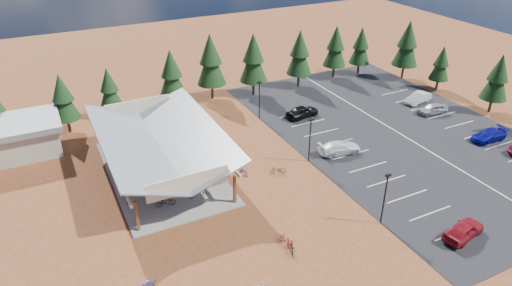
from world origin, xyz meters
name	(u,v)px	position (x,y,z in m)	size (l,w,h in m)	color
ground	(278,181)	(0.00, 0.00, 0.00)	(140.00, 140.00, 0.00)	#583917
asphalt_lot	(397,132)	(18.50, 3.00, 0.02)	(27.00, 44.00, 0.04)	black
concrete_pad	(163,171)	(-10.00, 7.00, 0.05)	(10.60, 18.60, 0.10)	gray
bike_pavilion	(159,140)	(-10.00, 7.00, 3.82)	(11.65, 19.40, 4.97)	brown
outbuilding	(10,139)	(-24.00, 18.00, 2.03)	(11.00, 7.00, 3.90)	#ADA593
lamp_post_0	(385,196)	(5.00, -10.00, 2.98)	(0.50, 0.25, 5.14)	black
lamp_post_1	(310,137)	(5.00, 2.00, 2.98)	(0.50, 0.25, 5.14)	black
lamp_post_2	(259,98)	(5.00, 14.00, 2.98)	(0.50, 0.25, 5.14)	black
trash_bin_0	(223,163)	(-3.87, 5.19, 0.45)	(0.60, 0.60, 0.90)	#402B17
trash_bin_1	(235,163)	(-2.70, 4.60, 0.45)	(0.60, 0.60, 0.90)	#402B17
pine_1	(63,97)	(-17.62, 21.09, 4.61)	(3.25, 3.25, 7.56)	#382314
pine_2	(109,88)	(-11.97, 22.71, 4.20)	(2.96, 2.96, 6.89)	#382314
pine_3	(171,73)	(-3.94, 22.00, 5.09)	(3.58, 3.58, 8.33)	#382314
pine_4	(211,60)	(1.99, 22.93, 5.77)	(4.05, 4.05, 9.44)	#382314
pine_5	(253,58)	(7.86, 21.54, 5.59)	(3.93, 3.93, 9.16)	#382314
pine_6	(300,53)	(15.41, 21.45, 5.33)	(3.74, 3.74, 8.72)	#382314
pine_7	(336,46)	(22.42, 22.29, 5.10)	(3.58, 3.58, 8.35)	#382314
pine_8	(361,46)	(27.00, 21.86, 4.69)	(3.30, 3.30, 7.68)	#382314
pine_11	(498,77)	(33.71, 2.11, 4.91)	(3.45, 3.45, 8.05)	#382314
pine_12	(441,63)	(33.41, 11.20, 4.08)	(2.87, 2.87, 6.69)	#382314
pine_13	(407,44)	(32.04, 17.11, 5.62)	(3.95, 3.95, 9.20)	#382314
bike_0	(165,202)	(-11.51, 0.88, 0.59)	(0.65, 1.87, 0.98)	black
bike_1	(143,182)	(-12.54, 5.14, 0.61)	(0.48, 1.70, 1.02)	#94989B
bike_2	(127,172)	(-13.49, 7.84, 0.52)	(0.56, 1.60, 0.84)	navy
bike_3	(117,152)	(-13.64, 12.46, 0.55)	(0.43, 1.51, 0.91)	maroon
bike_4	(197,193)	(-8.36, 0.98, 0.59)	(0.65, 1.86, 0.98)	black
bike_5	(192,181)	(-8.09, 3.07, 0.61)	(0.48, 1.70, 1.02)	gray
bike_6	(173,146)	(-7.66, 10.88, 0.58)	(0.63, 1.81, 0.95)	navy
bike_7	(162,132)	(-7.80, 14.80, 0.62)	(0.48, 1.72, 1.03)	maroon
bike_10	(145,285)	(-15.86, -8.41, 0.50)	(0.66, 1.89, 0.99)	navy
bike_11	(286,240)	(-4.05, -8.71, 0.51)	(0.48, 1.71, 1.03)	maroon
bike_12	(292,248)	(-4.03, -9.72, 0.44)	(0.59, 1.68, 0.89)	black
bike_14	(244,171)	(-2.54, 2.76, 0.42)	(0.56, 1.61, 0.84)	navy
bike_16	(278,170)	(0.71, 1.23, 0.45)	(0.60, 1.72, 0.91)	black
car_0	(464,230)	(9.98, -14.64, 0.79)	(1.76, 4.38, 1.49)	maroon
car_3	(340,148)	(9.02, 1.86, 0.74)	(1.97, 4.84, 1.40)	white
car_4	(302,112)	(10.25, 11.90, 0.81)	(1.82, 4.52, 1.54)	black
car_7	(489,135)	(26.66, -3.52, 0.72)	(1.89, 4.65, 1.35)	#0A0A85
car_8	(433,109)	(26.31, 5.03, 0.74)	(1.65, 4.11, 1.40)	#929398
car_9	(418,98)	(27.22, 8.66, 0.76)	(1.52, 4.35, 1.43)	silver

